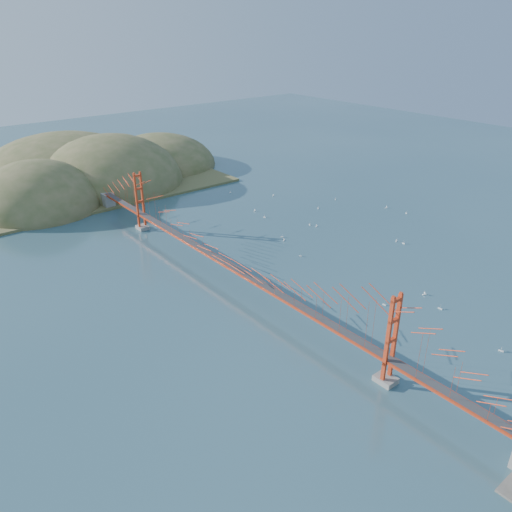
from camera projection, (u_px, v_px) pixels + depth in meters
ground at (232, 285)px, 78.92m from camera, size 320.00×320.00×0.00m
bridge at (230, 244)px, 76.03m from camera, size 2.20×94.40×12.00m
far_headlands at (80, 183)px, 128.24m from camera, size 84.00×58.00×25.00m
sailboat_14 at (310, 224)px, 101.72m from camera, size 0.60×0.60×0.65m
sailboat_4 at (318, 208)px, 110.51m from camera, size 0.68×0.68×0.72m
sailboat_0 at (384, 304)px, 73.30m from camera, size 0.53×0.60×0.69m
sailboat_1 at (301, 256)px, 88.34m from camera, size 0.53×0.53×0.55m
sailboat_3 at (284, 240)px, 94.59m from camera, size 0.60×0.60×0.66m
sailboat_9 at (407, 213)px, 107.78m from camera, size 0.60×0.60×0.64m
sailboat_17 at (273, 195)px, 118.48m from camera, size 0.49×0.41×0.56m
sailboat_5 at (404, 243)px, 93.34m from camera, size 0.51×0.60×0.70m
sailboat_10 at (440, 308)px, 72.32m from camera, size 0.52×0.63×0.74m
sailboat_13 at (396, 241)px, 94.28m from camera, size 0.52×0.51×0.59m
sailboat_7 at (230, 192)px, 120.55m from camera, size 0.58×0.51×0.65m
sailboat_16 at (282, 237)px, 96.07m from camera, size 0.63×0.63×0.66m
sailboat_6 at (501, 350)px, 63.10m from camera, size 0.63×0.66×0.74m
sailboat_11 at (386, 207)px, 110.95m from camera, size 0.60×0.60×0.65m
sailboat_8 at (316, 226)px, 100.98m from camera, size 0.56×0.54×0.62m
sailboat_15 at (265, 217)px, 105.65m from camera, size 0.54×0.59×0.67m
sailboat_2 at (424, 294)px, 76.02m from camera, size 0.64×0.64×0.70m
sailboat_12 at (255, 211)px, 109.14m from camera, size 0.53×0.44×0.61m
sailboat_extra_1 at (335, 199)px, 115.97m from camera, size 0.57×0.57×0.60m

